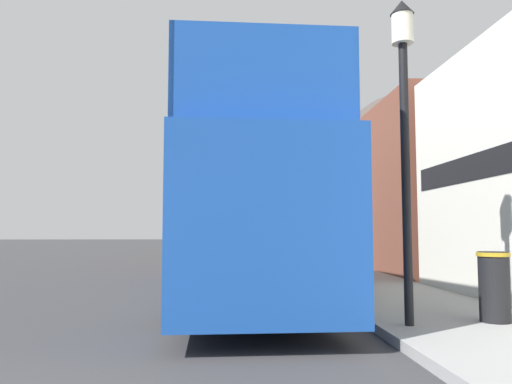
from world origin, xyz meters
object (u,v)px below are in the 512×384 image
Objects in this scene: lamp_post_second at (308,171)px; litter_bin at (494,285)px; lamp_post_nearest at (404,98)px; tour_bus at (242,215)px; lamp_post_third at (276,201)px; parked_car_ahead_of_bus at (255,252)px.

lamp_post_second reaches higher than litter_bin.
lamp_post_nearest reaches higher than litter_bin.
lamp_post_second is at bearing 63.76° from tour_bus.
litter_bin is (1.37, 0.19, -2.76)m from lamp_post_nearest.
lamp_post_third is at bearing 79.97° from tour_bus.
lamp_post_third is (-0.21, 9.64, -0.42)m from lamp_post_second.
lamp_post_third is 19.30m from litter_bin.
lamp_post_nearest reaches higher than lamp_post_third.
lamp_post_nearest is 3.09m from litter_bin.
tour_bus is 5.69m from litter_bin.
tour_bus reaches higher than parked_car_ahead_of_bus.
tour_bus is 2.29× the size of lamp_post_nearest.
litter_bin is at bearing -85.64° from lamp_post_third.
lamp_post_third reaches higher than litter_bin.
tour_bus is 6.01m from lamp_post_second.
lamp_post_second is (2.40, 5.24, 1.69)m from tour_bus.
lamp_post_third is (1.48, 7.21, 2.42)m from parked_car_ahead_of_bus.
lamp_post_second is 4.79× the size of litter_bin.
parked_car_ahead_of_bus is at bearing 124.90° from lamp_post_second.
parked_car_ahead_of_bus is 1.05× the size of lamp_post_third.
lamp_post_nearest is 19.28m from lamp_post_third.
lamp_post_second is 9.65m from lamp_post_third.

